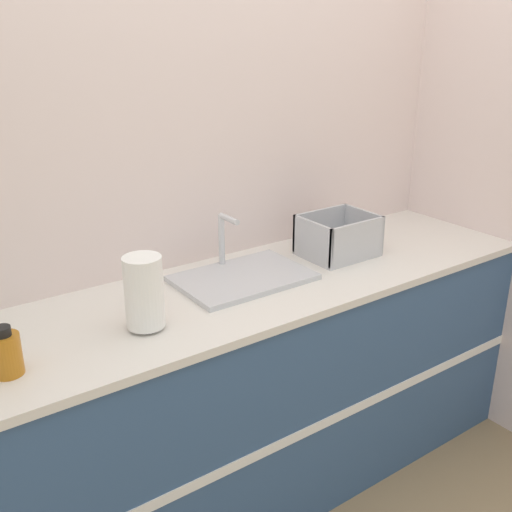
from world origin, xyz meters
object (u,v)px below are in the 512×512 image
(dish_rack, at_px, (338,240))
(bottle_amber, at_px, (6,353))
(paper_towel_roll, at_px, (144,293))
(sink, at_px, (242,275))

(dish_rack, distance_m, bottle_amber, 1.36)
(paper_towel_roll, bearing_deg, bottle_amber, -176.75)
(sink, bearing_deg, dish_rack, -1.66)
(paper_towel_roll, xyz_separation_m, dish_rack, (0.93, 0.13, -0.06))
(sink, bearing_deg, paper_towel_roll, -162.57)
(paper_towel_roll, height_order, bottle_amber, paper_towel_roll)
(sink, relative_size, dish_rack, 1.69)
(paper_towel_roll, height_order, dish_rack, paper_towel_roll)
(sink, distance_m, bottle_amber, 0.90)
(sink, height_order, paper_towel_roll, paper_towel_roll)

